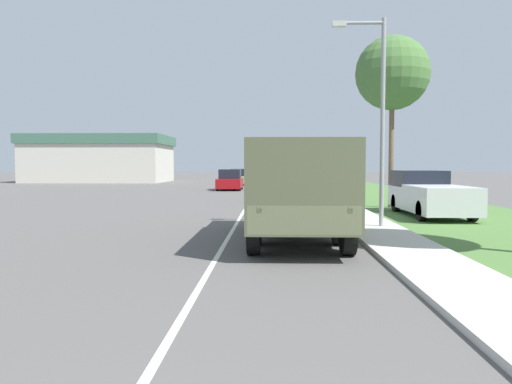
{
  "coord_description": "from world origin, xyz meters",
  "views": [
    {
      "loc": [
        1.23,
        -0.73,
        2.1
      ],
      "look_at": [
        0.76,
        14.44,
        1.25
      ],
      "focal_mm": 35.0,
      "sensor_mm": 36.0,
      "label": 1
    }
  ],
  "objects_px": {
    "car_third_ahead": "(239,178)",
    "pickup_truck": "(429,194)",
    "car_second_ahead": "(230,181)",
    "car_fourth_ahead": "(278,175)",
    "car_nearest_ahead": "(285,188)",
    "lamp_post": "(376,102)",
    "military_truck": "(296,185)"
  },
  "relations": [
    {
      "from": "pickup_truck",
      "to": "car_nearest_ahead",
      "type": "bearing_deg",
      "value": 125.76
    },
    {
      "from": "military_truck",
      "to": "car_third_ahead",
      "type": "bearing_deg",
      "value": 96.05
    },
    {
      "from": "car_nearest_ahead",
      "to": "pickup_truck",
      "type": "distance_m",
      "value": 9.64
    },
    {
      "from": "car_nearest_ahead",
      "to": "lamp_post",
      "type": "relative_size",
      "value": 0.68
    },
    {
      "from": "military_truck",
      "to": "car_nearest_ahead",
      "type": "distance_m",
      "value": 14.61
    },
    {
      "from": "military_truck",
      "to": "car_fourth_ahead",
      "type": "xyz_separation_m",
      "value": [
        0.19,
        49.16,
        -0.84
      ]
    },
    {
      "from": "lamp_post",
      "to": "pickup_truck",
      "type": "bearing_deg",
      "value": 55.13
    },
    {
      "from": "car_fourth_ahead",
      "to": "car_second_ahead",
      "type": "bearing_deg",
      "value": -100.67
    },
    {
      "from": "pickup_truck",
      "to": "car_second_ahead",
      "type": "bearing_deg",
      "value": 116.03
    },
    {
      "from": "military_truck",
      "to": "lamp_post",
      "type": "height_order",
      "value": "lamp_post"
    },
    {
      "from": "military_truck",
      "to": "pickup_truck",
      "type": "bearing_deg",
      "value": 49.78
    },
    {
      "from": "car_third_ahead",
      "to": "car_nearest_ahead",
      "type": "bearing_deg",
      "value": -79.82
    },
    {
      "from": "car_nearest_ahead",
      "to": "car_second_ahead",
      "type": "relative_size",
      "value": 1.06
    },
    {
      "from": "pickup_truck",
      "to": "lamp_post",
      "type": "distance_m",
      "value": 6.29
    },
    {
      "from": "car_fourth_ahead",
      "to": "lamp_post",
      "type": "xyz_separation_m",
      "value": [
        2.44,
        -46.84,
        3.35
      ]
    },
    {
      "from": "car_third_ahead",
      "to": "lamp_post",
      "type": "bearing_deg",
      "value": -79.29
    },
    {
      "from": "car_second_ahead",
      "to": "car_third_ahead",
      "type": "distance_m",
      "value": 10.09
    },
    {
      "from": "military_truck",
      "to": "lamp_post",
      "type": "distance_m",
      "value": 4.31
    },
    {
      "from": "military_truck",
      "to": "lamp_post",
      "type": "bearing_deg",
      "value": 41.48
    },
    {
      "from": "car_fourth_ahead",
      "to": "pickup_truck",
      "type": "xyz_separation_m",
      "value": [
        5.54,
        -42.4,
        0.17
      ]
    },
    {
      "from": "car_third_ahead",
      "to": "lamp_post",
      "type": "xyz_separation_m",
      "value": [
        6.53,
        -34.53,
        3.33
      ]
    },
    {
      "from": "car_nearest_ahead",
      "to": "military_truck",
      "type": "bearing_deg",
      "value": -90.35
    },
    {
      "from": "car_nearest_ahead",
      "to": "car_fourth_ahead",
      "type": "bearing_deg",
      "value": 89.84
    },
    {
      "from": "car_nearest_ahead",
      "to": "car_fourth_ahead",
      "type": "relative_size",
      "value": 1.09
    },
    {
      "from": "car_nearest_ahead",
      "to": "car_fourth_ahead",
      "type": "distance_m",
      "value": 34.57
    },
    {
      "from": "military_truck",
      "to": "car_second_ahead",
      "type": "bearing_deg",
      "value": 98.58
    },
    {
      "from": "military_truck",
      "to": "car_third_ahead",
      "type": "distance_m",
      "value": 37.06
    },
    {
      "from": "car_second_ahead",
      "to": "pickup_truck",
      "type": "relative_size",
      "value": 0.73
    },
    {
      "from": "car_second_ahead",
      "to": "car_fourth_ahead",
      "type": "relative_size",
      "value": 1.03
    },
    {
      "from": "car_third_ahead",
      "to": "car_second_ahead",
      "type": "bearing_deg",
      "value": -90.73
    },
    {
      "from": "car_third_ahead",
      "to": "pickup_truck",
      "type": "relative_size",
      "value": 0.76
    },
    {
      "from": "lamp_post",
      "to": "car_third_ahead",
      "type": "bearing_deg",
      "value": 100.71
    }
  ]
}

